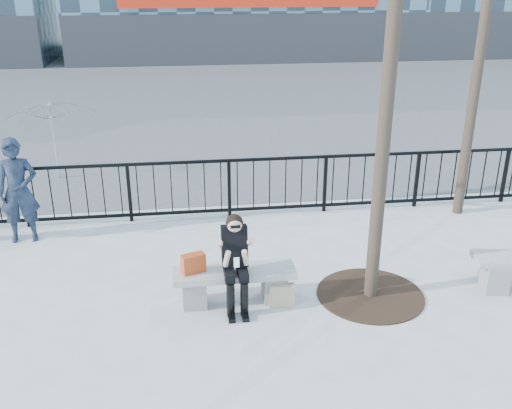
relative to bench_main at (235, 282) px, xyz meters
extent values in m
plane|color=#A3A29D|center=(0.00, 0.00, -0.30)|extent=(120.00, 120.00, 0.00)
cube|color=#474747|center=(0.00, 15.00, -0.30)|extent=(60.00, 23.00, 0.01)
cube|color=black|center=(0.00, 3.00, 0.78)|extent=(14.00, 0.05, 0.05)
cube|color=black|center=(0.00, 3.00, -0.18)|extent=(14.00, 0.05, 0.05)
cube|color=#2D2D30|center=(3.00, 21.96, 0.90)|extent=(18.00, 0.08, 2.40)
cylinder|color=black|center=(1.90, -0.10, 3.45)|extent=(0.18, 0.18, 7.50)
cylinder|color=black|center=(4.50, 2.60, 3.20)|extent=(0.18, 0.18, 7.00)
cylinder|color=black|center=(1.90, -0.10, -0.29)|extent=(1.50, 1.50, 0.02)
cube|color=slate|center=(-0.55, 0.00, -0.10)|extent=(0.32, 0.38, 0.40)
cube|color=slate|center=(0.55, 0.00, -0.10)|extent=(0.32, 0.38, 0.40)
cube|color=gray|center=(0.00, 0.00, 0.14)|extent=(1.65, 0.46, 0.09)
cube|color=slate|center=(3.69, -0.17, -0.10)|extent=(0.32, 0.38, 0.40)
cube|color=#B53A16|center=(-0.55, 0.02, 0.32)|extent=(0.34, 0.24, 0.26)
cube|color=beige|center=(0.62, -0.20, -0.14)|extent=(0.35, 0.16, 0.32)
imported|color=black|center=(-3.33, 2.43, 0.59)|extent=(0.69, 0.49, 1.77)
imported|color=yellow|center=(-3.34, 5.58, 0.57)|extent=(2.19, 2.23, 1.74)
camera|label=1|loc=(-0.62, -6.77, 3.90)|focal=40.00mm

